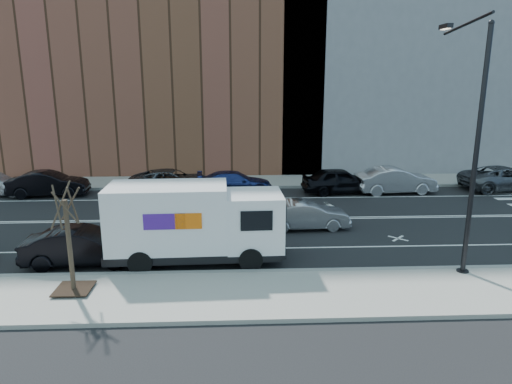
{
  "coord_description": "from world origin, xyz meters",
  "views": [
    {
      "loc": [
        -1.45,
        -22.91,
        7.13
      ],
      "look_at": [
        -0.41,
        0.29,
        1.4
      ],
      "focal_mm": 32.0,
      "sensor_mm": 36.0,
      "label": 1
    }
  ],
  "objects": [
    {
      "name": "ground",
      "position": [
        0.0,
        0.0,
        0.0
      ],
      "size": [
        120.0,
        120.0,
        0.0
      ],
      "primitive_type": "plane",
      "color": "black",
      "rests_on": "ground"
    },
    {
      "name": "sidewalk_near",
      "position": [
        0.0,
        -8.8,
        0.07
      ],
      "size": [
        44.0,
        3.6,
        0.15
      ],
      "primitive_type": "cube",
      "color": "gray",
      "rests_on": "ground"
    },
    {
      "name": "sidewalk_far",
      "position": [
        0.0,
        8.8,
        0.07
      ],
      "size": [
        44.0,
        3.6,
        0.15
      ],
      "primitive_type": "cube",
      "color": "gray",
      "rests_on": "ground"
    },
    {
      "name": "curb_near",
      "position": [
        0.0,
        -7.0,
        0.08
      ],
      "size": [
        44.0,
        0.25,
        0.17
      ],
      "primitive_type": "cube",
      "color": "gray",
      "rests_on": "ground"
    },
    {
      "name": "curb_far",
      "position": [
        0.0,
        7.0,
        0.08
      ],
      "size": [
        44.0,
        0.25,
        0.17
      ],
      "primitive_type": "cube",
      "color": "gray",
      "rests_on": "ground"
    },
    {
      "name": "road_markings",
      "position": [
        0.0,
        0.0,
        0.0
      ],
      "size": [
        40.0,
        8.6,
        0.01
      ],
      "primitive_type": null,
      "color": "white",
      "rests_on": "ground"
    },
    {
      "name": "bldg_brick",
      "position": [
        -8.0,
        15.6,
        11.0
      ],
      "size": [
        26.0,
        10.0,
        22.0
      ],
      "primitive_type": "cube",
      "color": "brown",
      "rests_on": "ground"
    },
    {
      "name": "bldg_concrete",
      "position": [
        12.0,
        15.6,
        13.0
      ],
      "size": [
        20.0,
        10.0,
        26.0
      ],
      "primitive_type": "cube",
      "color": "slate",
      "rests_on": "ground"
    },
    {
      "name": "streetlight",
      "position": [
        7.0,
        -6.91,
        5.08
      ],
      "size": [
        0.44,
        4.02,
        9.34
      ],
      "color": "black",
      "rests_on": "ground"
    },
    {
      "name": "street_tree",
      "position": [
        -7.0,
        -8.4,
        1.45
      ],
      "size": [
        1.2,
        1.2,
        3.75
      ],
      "color": "black",
      "rests_on": "ground"
    },
    {
      "name": "fedex_van",
      "position": [
        -3.12,
        -5.6,
        1.67
      ],
      "size": [
        7.02,
        2.65,
        3.17
      ],
      "rotation": [
        0.0,
        0.0,
        0.03
      ],
      "color": "black",
      "rests_on": "ground"
    },
    {
      "name": "far_parked_b",
      "position": [
        -13.21,
        5.5,
        0.79
      ],
      "size": [
        4.88,
        2.02,
        1.57
      ],
      "primitive_type": "imported",
      "rotation": [
        0.0,
        0.0,
        1.65
      ],
      "color": "black",
      "rests_on": "ground"
    },
    {
      "name": "far_parked_c",
      "position": [
        -5.6,
        6.04,
        0.76
      ],
      "size": [
        5.49,
        2.57,
        1.52
      ],
      "primitive_type": "imported",
      "rotation": [
        0.0,
        0.0,
        1.56
      ],
      "color": "#494B50",
      "rests_on": "ground"
    },
    {
      "name": "far_parked_d",
      "position": [
        -1.54,
        5.84,
        0.7
      ],
      "size": [
        4.95,
        2.32,
        1.4
      ],
      "primitive_type": "imported",
      "rotation": [
        0.0,
        0.0,
        1.65
      ],
      "color": "navy",
      "rests_on": "ground"
    },
    {
      "name": "far_parked_e",
      "position": [
        5.22,
        5.46,
        0.83
      ],
      "size": [
        5.03,
        2.45,
        1.65
      ],
      "primitive_type": "imported",
      "rotation": [
        0.0,
        0.0,
        1.68
      ],
      "color": "black",
      "rests_on": "ground"
    },
    {
      "name": "far_parked_f",
      "position": [
        8.8,
        5.32,
        0.84
      ],
      "size": [
        5.2,
        2.17,
        1.67
      ],
      "primitive_type": "imported",
      "rotation": [
        0.0,
        0.0,
        1.65
      ],
      "color": "#B5B4B9",
      "rests_on": "ground"
    },
    {
      "name": "far_parked_g",
      "position": [
        16.31,
        5.73,
        0.8
      ],
      "size": [
        5.94,
        3.08,
        1.6
      ],
      "primitive_type": "imported",
      "rotation": [
        0.0,
        0.0,
        1.65
      ],
      "color": "#4E5156",
      "rests_on": "ground"
    },
    {
      "name": "driving_sedan",
      "position": [
        1.95,
        -1.65,
        0.69
      ],
      "size": [
        4.28,
        1.71,
        1.39
      ],
      "primitive_type": "imported",
      "rotation": [
        0.0,
        0.0,
        1.63
      ],
      "color": "#9C9CA0",
      "rests_on": "ground"
    },
    {
      "name": "near_parked_rear_a",
      "position": [
        -7.5,
        -5.71,
        0.75
      ],
      "size": [
        4.63,
        1.84,
        1.5
      ],
      "primitive_type": "imported",
      "rotation": [
        0.0,
        0.0,
        1.63
      ],
      "color": "black",
      "rests_on": "ground"
    }
  ]
}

